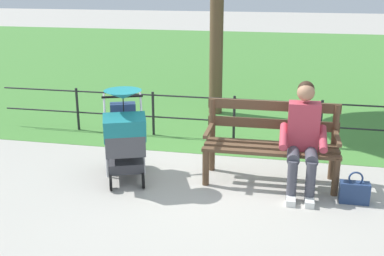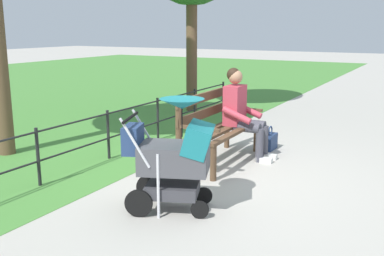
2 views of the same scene
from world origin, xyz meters
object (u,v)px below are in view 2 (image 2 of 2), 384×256
person_on_bench (242,111)px  stroller (175,154)px  handbag (270,141)px  park_bench (216,124)px

person_on_bench → stroller: (2.10, 0.15, -0.08)m
handbag → person_on_bench: bearing=-21.5°
stroller → handbag: stroller is taller
park_bench → person_on_bench: (-0.36, 0.22, 0.15)m
park_bench → stroller: 1.77m
park_bench → person_on_bench: size_ratio=1.26×
stroller → handbag: 2.72m
handbag → park_bench: bearing=-25.6°
person_on_bench → handbag: bearing=158.5°
stroller → handbag: (-2.68, 0.08, -0.47)m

